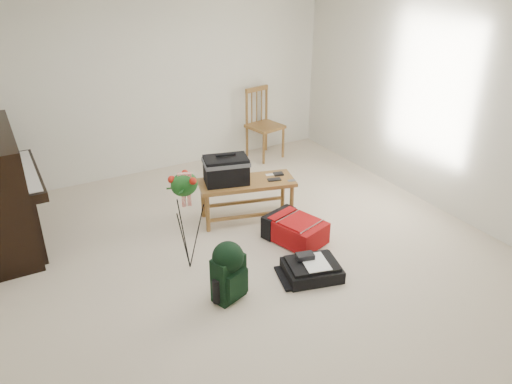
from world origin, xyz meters
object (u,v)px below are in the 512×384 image
red_suitcase (293,228)px  bench (234,175)px  black_duffel (312,269)px  dining_chair (264,124)px  flower_stand (187,222)px  green_backpack (229,269)px

red_suitcase → bench: bearing=102.3°
black_duffel → dining_chair: bearing=83.2°
black_duffel → flower_stand: 1.29m
dining_chair → red_suitcase: size_ratio=1.42×
dining_chair → black_duffel: bearing=-122.6°
red_suitcase → flower_stand: size_ratio=0.69×
dining_chair → green_backpack: bearing=-136.3°
bench → flower_stand: 1.02m
bench → red_suitcase: bench is taller
green_backpack → flower_stand: 0.67m
green_backpack → flower_stand: bearing=82.0°
red_suitcase → green_backpack: bearing=-168.9°
black_duffel → flower_stand: flower_stand is taller
bench → flower_stand: flower_stand is taller
dining_chair → red_suitcase: 2.48m
bench → dining_chair: (1.31, 1.61, -0.08)m
bench → red_suitcase: size_ratio=1.59×
bench → dining_chair: size_ratio=1.11×
bench → green_backpack: size_ratio=2.00×
green_backpack → black_duffel: bearing=-25.0°
red_suitcase → flower_stand: flower_stand is taller
bench → green_backpack: bearing=-104.1°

